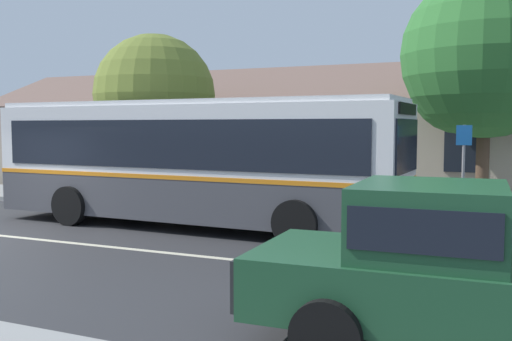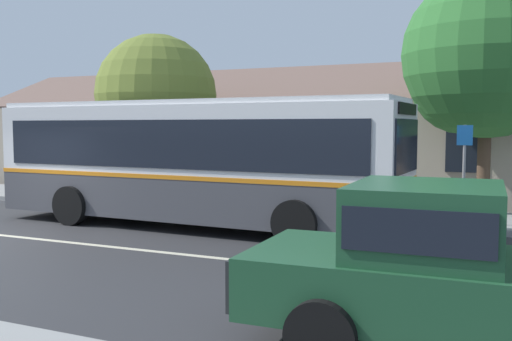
# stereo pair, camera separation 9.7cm
# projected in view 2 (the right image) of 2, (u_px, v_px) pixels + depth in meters

# --- Properties ---
(sidewalk_far) EXTENTS (60.00, 3.00, 0.15)m
(sidewalk_far) POSITION_uv_depth(u_px,v_px,m) (149.00, 201.00, 18.64)
(sidewalk_far) COLOR gray
(sidewalk_far) RESTS_ON ground
(community_building) EXTENTS (23.76, 8.66, 5.97)m
(community_building) POSITION_uv_depth(u_px,v_px,m) (268.00, 144.00, 23.99)
(community_building) COLOR tan
(community_building) RESTS_ON ground
(transit_bus) EXTENTS (10.68, 3.02, 3.13)m
(transit_bus) POSITION_uv_depth(u_px,v_px,m) (194.00, 159.00, 14.27)
(transit_bus) COLOR #47474C
(transit_bus) RESTS_ON ground
(pickup_truck_forest) EXTENTS (5.62, 2.33, 1.88)m
(pickup_truck_forest) POSITION_uv_depth(u_px,v_px,m) (481.00, 273.00, 6.12)
(pickup_truck_forest) COLOR #1E4C2D
(pickup_truck_forest) RESTS_ON ground
(bench_by_building) EXTENTS (1.52, 0.51, 0.94)m
(bench_by_building) POSITION_uv_depth(u_px,v_px,m) (30.00, 180.00, 20.68)
(bench_by_building) COLOR brown
(bench_by_building) RESTS_ON sidewalk_far
(bench_down_street) EXTENTS (1.59, 0.51, 0.94)m
(bench_down_street) POSITION_uv_depth(u_px,v_px,m) (105.00, 185.00, 18.93)
(bench_down_street) COLOR brown
(bench_down_street) RESTS_ON sidewalk_far
(street_tree_primary) EXTENTS (4.48, 4.48, 6.66)m
(street_tree_primary) POSITION_uv_depth(u_px,v_px,m) (482.00, 61.00, 15.25)
(street_tree_primary) COLOR #4C3828
(street_tree_primary) RESTS_ON ground
(street_tree_secondary) EXTENTS (4.04, 4.04, 5.57)m
(street_tree_secondary) POSITION_uv_depth(u_px,v_px,m) (160.00, 100.00, 19.04)
(street_tree_secondary) COLOR #4C3828
(street_tree_secondary) RESTS_ON ground
(bus_stop_sign) EXTENTS (0.36, 0.07, 2.40)m
(bus_stop_sign) POSITION_uv_depth(u_px,v_px,m) (464.00, 163.00, 13.65)
(bus_stop_sign) COLOR gray
(bus_stop_sign) RESTS_ON sidewalk_far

